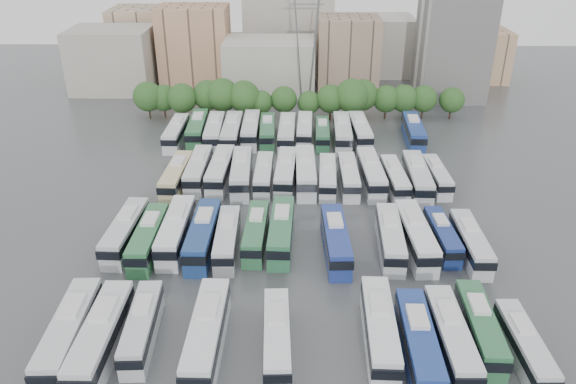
{
  "coord_description": "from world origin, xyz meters",
  "views": [
    {
      "loc": [
        -0.04,
        -65.54,
        38.28
      ],
      "look_at": [
        -1.04,
        3.67,
        3.0
      ],
      "focal_mm": 35.0,
      "sensor_mm": 36.0,
      "label": 1
    }
  ],
  "objects_px": {
    "bus_r2_s13": "(437,176)",
    "bus_r0_s11": "(451,337)",
    "bus_r2_s5": "(264,175)",
    "bus_r3_s6": "(287,133)",
    "bus_r0_s4": "(207,334)",
    "bus_r0_s13": "(524,346)",
    "bus_r1_s3": "(203,235)",
    "bus_r3_s4": "(251,129)",
    "bus_r1_s1": "(149,238)",
    "bus_r1_s4": "(227,238)",
    "bus_r3_s7": "(305,130)",
    "bus_r3_s9": "(342,132)",
    "bus_r2_s10": "(371,173)",
    "bus_r1_s5": "(256,232)",
    "bus_r3_s5": "(268,131)",
    "bus_r3_s13": "(414,131)",
    "bus_r3_s8": "(322,133)",
    "bus_r1_s12": "(442,236)",
    "bus_r2_s2": "(198,170)",
    "bus_r0_s6": "(277,337)",
    "bus_r2_s12": "(417,177)",
    "bus_r1_s6": "(281,231)",
    "bus_r2_s6": "(286,172)",
    "bus_r2_s3": "(220,170)",
    "bus_r3_s0": "(176,133)",
    "bus_r2_s9": "(349,176)",
    "apartment_tower": "(454,38)",
    "bus_r0_s0": "(70,333)",
    "bus_r2_s1": "(177,176)",
    "bus_r0_s10": "(418,343)",
    "bus_r2_s4": "(241,172)",
    "bus_r1_s2": "(176,230)",
    "bus_r3_s3": "(232,132)",
    "bus_r1_s10": "(390,238)",
    "bus_r0_s2": "(142,326)",
    "bus_r0_s12": "(480,327)",
    "bus_r2_s11": "(395,178)",
    "bus_r0_s9": "(380,329)",
    "bus_r1_s8": "(336,239)",
    "bus_r3_s1": "(198,128)",
    "bus_r1_s11": "(416,236)",
    "bus_r1_s13": "(471,242)",
    "bus_r3_s10": "(360,131)"
  },
  "relations": [
    {
      "from": "bus_r0_s0",
      "to": "bus_r2_s13",
      "type": "relative_size",
      "value": 1.21
    },
    {
      "from": "bus_r0_s0",
      "to": "bus_r1_s11",
      "type": "xyz_separation_m",
      "value": [
        36.34,
        18.24,
        -0.02
      ]
    },
    {
      "from": "bus_r2_s5",
      "to": "bus_r2_s10",
      "type": "height_order",
      "value": "bus_r2_s10"
    },
    {
      "from": "bus_r1_s2",
      "to": "bus_r1_s12",
      "type": "xyz_separation_m",
      "value": [
        33.32,
        -0.15,
        -0.37
      ]
    },
    {
      "from": "bus_r1_s4",
      "to": "bus_r0_s12",
      "type": "bearing_deg",
      "value": -32.58
    },
    {
      "from": "bus_r0_s13",
      "to": "bus_r3_s4",
      "type": "distance_m",
      "value": 63.22
    },
    {
      "from": "bus_r2_s12",
      "to": "apartment_tower",
      "type": "bearing_deg",
      "value": 73.09
    },
    {
      "from": "bus_r2_s9",
      "to": "bus_r2_s13",
      "type": "distance_m",
      "value": 13.45
    },
    {
      "from": "bus_r2_s1",
      "to": "bus_r3_s9",
      "type": "distance_m",
      "value": 32.1
    },
    {
      "from": "bus_r3_s0",
      "to": "bus_r3_s7",
      "type": "distance_m",
      "value": 23.28
    },
    {
      "from": "bus_r2_s13",
      "to": "bus_r0_s11",
      "type": "bearing_deg",
      "value": -102.19
    },
    {
      "from": "bus_r2_s2",
      "to": "bus_r1_s5",
      "type": "bearing_deg",
      "value": -60.68
    },
    {
      "from": "bus_r0_s2",
      "to": "bus_r2_s10",
      "type": "relative_size",
      "value": 0.86
    },
    {
      "from": "bus_r3_s4",
      "to": "bus_r2_s6",
      "type": "bearing_deg",
      "value": -70.53
    },
    {
      "from": "bus_r0_s12",
      "to": "bus_r2_s11",
      "type": "bearing_deg",
      "value": 97.34
    },
    {
      "from": "bus_r0_s12",
      "to": "bus_r3_s7",
      "type": "height_order",
      "value": "bus_r3_s7"
    },
    {
      "from": "bus_r2_s12",
      "to": "bus_r3_s3",
      "type": "bearing_deg",
      "value": 149.84
    },
    {
      "from": "bus_r2_s6",
      "to": "bus_r3_s0",
      "type": "xyz_separation_m",
      "value": [
        -20.07,
        16.73,
        -0.08
      ]
    },
    {
      "from": "bus_r0_s4",
      "to": "bus_r0_s11",
      "type": "bearing_deg",
      "value": 0.85
    },
    {
      "from": "bus_r3_s7",
      "to": "bus_r3_s9",
      "type": "bearing_deg",
      "value": -12.6
    },
    {
      "from": "bus_r0_s0",
      "to": "bus_r1_s6",
      "type": "xyz_separation_m",
      "value": [
        19.7,
        19.29,
        -0.07
      ]
    },
    {
      "from": "bus_r1_s1",
      "to": "bus_r1_s8",
      "type": "height_order",
      "value": "bus_r1_s8"
    },
    {
      "from": "bus_r1_s6",
      "to": "bus_r3_s13",
      "type": "distance_m",
      "value": 42.07
    },
    {
      "from": "bus_r0_s6",
      "to": "bus_r2_s12",
      "type": "relative_size",
      "value": 0.87
    },
    {
      "from": "bus_r3_s8",
      "to": "bus_r1_s12",
      "type": "bearing_deg",
      "value": -67.09
    },
    {
      "from": "bus_r2_s5",
      "to": "bus_r3_s8",
      "type": "relative_size",
      "value": 1.03
    },
    {
      "from": "bus_r2_s10",
      "to": "bus_r3_s4",
      "type": "bearing_deg",
      "value": 134.34
    },
    {
      "from": "bus_r1_s8",
      "to": "bus_r3_s9",
      "type": "bearing_deg",
      "value": 82.38
    },
    {
      "from": "bus_r1_s1",
      "to": "bus_r1_s4",
      "type": "relative_size",
      "value": 1.05
    },
    {
      "from": "bus_r3_s1",
      "to": "bus_r3_s10",
      "type": "distance_m",
      "value": 29.66
    },
    {
      "from": "bus_r1_s5",
      "to": "bus_r1_s12",
      "type": "height_order",
      "value": "bus_r1_s5"
    },
    {
      "from": "bus_r3_s1",
      "to": "bus_r3_s3",
      "type": "height_order",
      "value": "bus_r3_s3"
    },
    {
      "from": "bus_r1_s5",
      "to": "bus_r3_s5",
      "type": "distance_m",
      "value": 35.29
    },
    {
      "from": "bus_r2_s5",
      "to": "bus_r3_s6",
      "type": "height_order",
      "value": "bus_r3_s6"
    },
    {
      "from": "bus_r0_s10",
      "to": "bus_r2_s3",
      "type": "height_order",
      "value": "bus_r2_s3"
    },
    {
      "from": "bus_r3_s7",
      "to": "bus_r3_s13",
      "type": "xyz_separation_m",
      "value": [
        19.72,
        -0.87,
        0.13
      ]
    },
    {
      "from": "bus_r0_s4",
      "to": "bus_r0_s13",
      "type": "relative_size",
      "value": 1.24
    },
    {
      "from": "bus_r0_s9",
      "to": "bus_r1_s4",
      "type": "distance_m",
      "value": 23.43
    },
    {
      "from": "bus_r2_s13",
      "to": "bus_r3_s8",
      "type": "height_order",
      "value": "bus_r3_s8"
    },
    {
      "from": "bus_r2_s5",
      "to": "bus_r3_s13",
      "type": "bearing_deg",
      "value": 35.33
    },
    {
      "from": "bus_r3_s3",
      "to": "bus_r3_s9",
      "type": "xyz_separation_m",
      "value": [
        19.84,
        0.13,
        -0.01
      ]
    },
    {
      "from": "bus_r1_s3",
      "to": "bus_r3_s4",
      "type": "bearing_deg",
      "value": 85.9
    },
    {
      "from": "bus_r2_s4",
      "to": "bus_r1_s4",
      "type": "bearing_deg",
      "value": -92.69
    },
    {
      "from": "bus_r1_s10",
      "to": "bus_r2_s5",
      "type": "distance_m",
      "value": 24.67
    },
    {
      "from": "bus_r1_s2",
      "to": "bus_r0_s12",
      "type": "bearing_deg",
      "value": -27.67
    },
    {
      "from": "bus_r0_s13",
      "to": "bus_r2_s11",
      "type": "height_order",
      "value": "bus_r2_s11"
    },
    {
      "from": "bus_r2_s3",
      "to": "bus_r3_s0",
      "type": "relative_size",
      "value": 1.05
    },
    {
      "from": "bus_r3_s0",
      "to": "bus_r3_s8",
      "type": "height_order",
      "value": "bus_r3_s0"
    },
    {
      "from": "bus_r0_s12",
      "to": "bus_r1_s13",
      "type": "bearing_deg",
      "value": 79.9
    },
    {
      "from": "bus_r2_s11",
      "to": "bus_r2_s12",
      "type": "distance_m",
      "value": 3.37
    }
  ]
}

